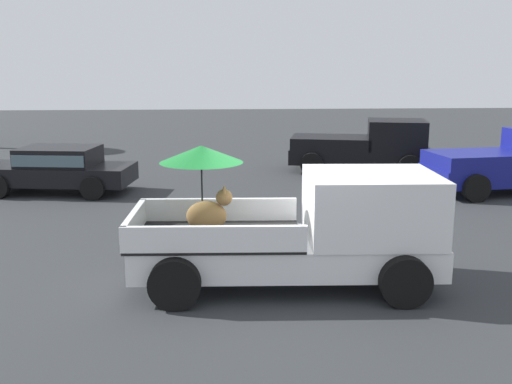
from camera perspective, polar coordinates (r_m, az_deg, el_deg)
ground_plane at (r=10.05m, az=2.88°, el=-8.92°), size 80.00×80.00×0.00m
pickup_truck_main at (r=9.79m, az=5.28°, el=-3.46°), size 5.12×2.42×2.33m
pickup_truck_red at (r=20.57m, az=10.69°, el=4.35°), size 5.08×2.99×1.80m
parked_sedan_near at (r=17.83m, az=-18.68°, el=2.29°), size 4.50×2.43×1.33m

